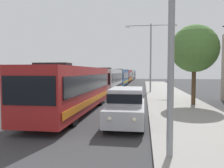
# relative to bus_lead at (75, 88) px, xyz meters

# --- Properties ---
(bus_lead) EXTENTS (2.58, 11.95, 3.21)m
(bus_lead) POSITION_rel_bus_lead_xyz_m (0.00, 0.00, 0.00)
(bus_lead) COLOR maroon
(bus_lead) RESTS_ON ground_plane
(bus_second_in_line) EXTENTS (2.58, 11.63, 3.21)m
(bus_second_in_line) POSITION_rel_bus_lead_xyz_m (-0.00, 13.89, -0.00)
(bus_second_in_line) COLOR silver
(bus_second_in_line) RESTS_ON ground_plane
(bus_middle) EXTENTS (2.58, 12.34, 3.21)m
(bus_middle) POSITION_rel_bus_lead_xyz_m (0.00, 27.30, 0.00)
(bus_middle) COLOR #284C8C
(bus_middle) RESTS_ON ground_plane
(bus_fourth_in_line) EXTENTS (2.58, 12.21, 3.21)m
(bus_fourth_in_line) POSITION_rel_bus_lead_xyz_m (0.00, 41.20, 0.00)
(bus_fourth_in_line) COLOR maroon
(bus_fourth_in_line) RESTS_ON ground_plane
(bus_rear) EXTENTS (2.58, 11.43, 3.21)m
(bus_rear) POSITION_rel_bus_lead_xyz_m (-0.00, 54.95, -0.00)
(bus_rear) COLOR silver
(bus_rear) RESTS_ON ground_plane
(bus_tail_end) EXTENTS (2.58, 11.83, 3.21)m
(bus_tail_end) POSITION_rel_bus_lead_xyz_m (-0.00, 68.44, -0.00)
(bus_tail_end) COLOR #284C8C
(bus_tail_end) RESTS_ON ground_plane
(white_suv) EXTENTS (1.86, 4.89, 1.90)m
(white_suv) POSITION_rel_bus_lead_xyz_m (3.70, -2.81, -0.66)
(white_suv) COLOR #B7B7BC
(white_suv) RESTS_ON ground_plane
(box_truck_oncoming) EXTENTS (2.35, 7.55, 3.15)m
(box_truck_oncoming) POSITION_rel_bus_lead_xyz_m (-3.30, 76.82, 0.02)
(box_truck_oncoming) COLOR #B7B7BC
(box_truck_oncoming) RESTS_ON ground_plane
(streetlamp_mid) EXTENTS (6.36, 0.28, 8.59)m
(streetlamp_mid) POSITION_rel_bus_lead_xyz_m (5.40, 14.06, 3.72)
(streetlamp_mid) COLOR gray
(streetlamp_mid) RESTS_ON sidewalk
(roadside_tree) EXTENTS (3.70, 3.70, 6.26)m
(roadside_tree) POSITION_rel_bus_lead_xyz_m (8.49, 3.92, 2.86)
(roadside_tree) COLOR #4C3823
(roadside_tree) RESTS_ON sidewalk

